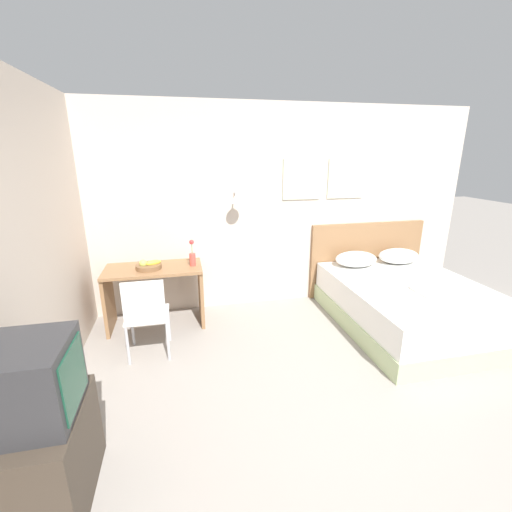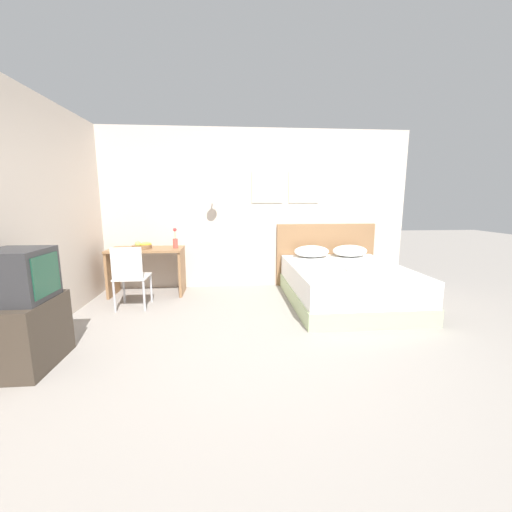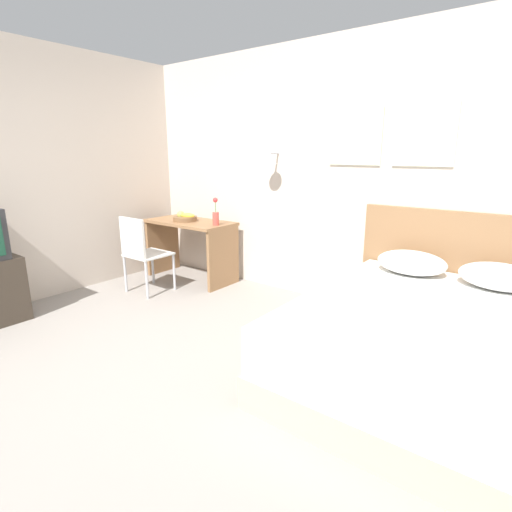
{
  "view_description": "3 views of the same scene",
  "coord_description": "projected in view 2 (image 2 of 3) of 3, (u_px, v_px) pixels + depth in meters",
  "views": [
    {
      "loc": [
        -1.24,
        -1.79,
        2.06
      ],
      "look_at": [
        -0.47,
        1.65,
        0.97
      ],
      "focal_mm": 24.0,
      "sensor_mm": 36.0,
      "label": 1
    },
    {
      "loc": [
        -0.29,
        -2.77,
        1.49
      ],
      "look_at": [
        0.05,
        1.19,
        0.77
      ],
      "focal_mm": 22.0,
      "sensor_mm": 36.0,
      "label": 2
    },
    {
      "loc": [
        2.0,
        -1.16,
        1.56
      ],
      "look_at": [
        -0.04,
        1.5,
        0.69
      ],
      "focal_mm": 28.0,
      "sensor_mm": 36.0,
      "label": 3
    }
  ],
  "objects": [
    {
      "name": "folded_towel_near_foot",
      "position": [
        358.0,
        269.0,
        4.21
      ],
      "size": [
        0.31,
        0.32,
        0.06
      ],
      "color": "white",
      "rests_on": "bed"
    },
    {
      "name": "desk_chair",
      "position": [
        130.0,
        273.0,
        4.24
      ],
      "size": [
        0.43,
        0.43,
        0.88
      ],
      "color": "white",
      "rests_on": "ground_plane"
    },
    {
      "name": "pillow_right",
      "position": [
        350.0,
        251.0,
        5.25
      ],
      "size": [
        0.57,
        0.42,
        0.2
      ],
      "color": "white",
      "rests_on": "bed"
    },
    {
      "name": "desk",
      "position": [
        147.0,
        263.0,
        4.94
      ],
      "size": [
        1.12,
        0.56,
        0.74
      ],
      "color": "#8E6642",
      "rests_on": "ground_plane"
    },
    {
      "name": "pillow_left",
      "position": [
        311.0,
        251.0,
        5.19
      ],
      "size": [
        0.57,
        0.42,
        0.2
      ],
      "color": "white",
      "rests_on": "bed"
    },
    {
      "name": "bed",
      "position": [
        346.0,
        285.0,
        4.56
      ],
      "size": [
        1.61,
        2.01,
        0.55
      ],
      "color": "#B2C693",
      "rests_on": "ground_plane"
    },
    {
      "name": "flower_vase",
      "position": [
        175.0,
        241.0,
        4.89
      ],
      "size": [
        0.07,
        0.07,
        0.32
      ],
      "color": "#D14C42",
      "rests_on": "desk"
    },
    {
      "name": "ground_plane",
      "position": [
        262.0,
        357.0,
        3.01
      ],
      "size": [
        24.0,
        24.0,
        0.0
      ],
      "primitive_type": "plane",
      "color": "gray"
    },
    {
      "name": "television",
      "position": [
        19.0,
        275.0,
        2.71
      ],
      "size": [
        0.46,
        0.49,
        0.46
      ],
      "color": "#2D2D30",
      "rests_on": "tv_stand"
    },
    {
      "name": "headboard",
      "position": [
        325.0,
        255.0,
        5.52
      ],
      "size": [
        1.73,
        0.06,
        1.08
      ],
      "color": "#8E6642",
      "rests_on": "ground_plane"
    },
    {
      "name": "wall_back",
      "position": [
        247.0,
        209.0,
        5.33
      ],
      "size": [
        5.55,
        0.31,
        2.65
      ],
      "color": "beige",
      "rests_on": "ground_plane"
    },
    {
      "name": "tv_stand",
      "position": [
        26.0,
        334.0,
        2.8
      ],
      "size": [
        0.47,
        0.69,
        0.62
      ],
      "color": "#3D3328",
      "rests_on": "ground_plane"
    },
    {
      "name": "fruit_bowl",
      "position": [
        142.0,
        246.0,
        4.85
      ],
      "size": [
        0.3,
        0.29,
        0.12
      ],
      "color": "brown",
      "rests_on": "desk"
    }
  ]
}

